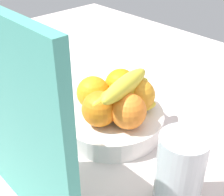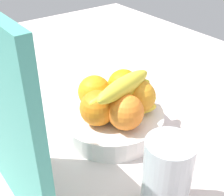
{
  "view_description": "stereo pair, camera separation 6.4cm",
  "coord_description": "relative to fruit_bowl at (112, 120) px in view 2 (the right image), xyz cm",
  "views": [
    {
      "loc": [
        -45.11,
        41.11,
        45.93
      ],
      "look_at": [
        -1.29,
        0.63,
        8.7
      ],
      "focal_mm": 49.02,
      "sensor_mm": 36.0,
      "label": 1
    },
    {
      "loc": [
        -49.18,
        36.21,
        45.93
      ],
      "look_at": [
        -1.29,
        0.63,
        8.7
      ],
      "focal_mm": 49.02,
      "sensor_mm": 36.0,
      "label": 2
    }
  ],
  "objects": [
    {
      "name": "thermos_tumbler",
      "position": [
        -23.87,
        6.17,
        5.02
      ],
      "size": [
        8.35,
        8.35,
        14.74
      ],
      "primitive_type": "cylinder",
      "color": "silver",
      "rests_on": "ground_plane"
    },
    {
      "name": "orange_back_left",
      "position": [
        -3.22,
        -5.39,
        6.32
      ],
      "size": [
        7.94,
        7.94,
        7.94
      ],
      "primitive_type": "sphere",
      "color": "orange",
      "rests_on": "fruit_bowl"
    },
    {
      "name": "orange_center",
      "position": [
        -6.3,
        1.01,
        6.32
      ],
      "size": [
        7.94,
        7.94,
        7.94
      ],
      "primitive_type": "sphere",
      "color": "orange",
      "rests_on": "fruit_bowl"
    },
    {
      "name": "banana_bunch",
      "position": [
        -2.97,
        -0.65,
        7.65
      ],
      "size": [
        11.86,
        18.6,
        10.6
      ],
      "color": "yellow",
      "rests_on": "fruit_bowl"
    },
    {
      "name": "ground_plane",
      "position": [
        1.29,
        -0.63,
        -3.85
      ],
      "size": [
        180.0,
        140.0,
        3.0
      ],
      "primitive_type": "cube",
      "color": "beige"
    },
    {
      "name": "orange_front_left",
      "position": [
        4.8,
        1.65,
        6.32
      ],
      "size": [
        7.94,
        7.94,
        7.94
      ],
      "primitive_type": "sphere",
      "color": "orange",
      "rests_on": "fruit_bowl"
    },
    {
      "name": "fruit_bowl",
      "position": [
        0.0,
        0.0,
        0.0
      ],
      "size": [
        24.68,
        24.68,
        4.7
      ],
      "primitive_type": "cylinder",
      "color": "white",
      "rests_on": "ground_plane"
    },
    {
      "name": "orange_front_right",
      "position": [
        -1.41,
        5.01,
        6.32
      ],
      "size": [
        7.94,
        7.94,
        7.94
      ],
      "primitive_type": "sphere",
      "color": "orange",
      "rests_on": "fruit_bowl"
    },
    {
      "name": "cutting_board",
      "position": [
        -7.32,
        26.19,
        15.65
      ],
      "size": [
        28.02,
        2.08,
        36.0
      ],
      "primitive_type": "cube",
      "rotation": [
        0.0,
        0.0,
        0.01
      ],
      "color": "teal",
      "rests_on": "ground_plane"
    },
    {
      "name": "orange_back_right",
      "position": [
        3.18,
        -5.89,
        6.32
      ],
      "size": [
        7.94,
        7.94,
        7.94
      ],
      "primitive_type": "sphere",
      "color": "orange",
      "rests_on": "fruit_bowl"
    }
  ]
}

